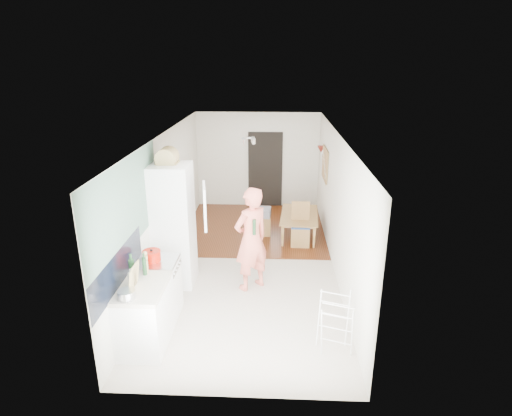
# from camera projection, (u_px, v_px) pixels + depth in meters

# --- Properties ---
(room_shell) EXTENTS (3.20, 7.00, 2.50)m
(room_shell) POSITION_uv_depth(u_px,v_px,m) (250.00, 203.00, 7.94)
(room_shell) COLOR silver
(room_shell) RESTS_ON ground
(floor) EXTENTS (3.20, 7.00, 0.01)m
(floor) POSITION_uv_depth(u_px,v_px,m) (250.00, 263.00, 8.35)
(floor) COLOR beige
(floor) RESTS_ON ground
(wood_floor_overlay) EXTENTS (3.20, 3.30, 0.01)m
(wood_floor_overlay) POSITION_uv_depth(u_px,v_px,m) (255.00, 228.00, 10.10)
(wood_floor_overlay) COLOR #612713
(wood_floor_overlay) RESTS_ON room_shell
(sage_wall_panel) EXTENTS (0.02, 3.00, 1.30)m
(sage_wall_panel) POSITION_uv_depth(u_px,v_px,m) (127.00, 206.00, 5.92)
(sage_wall_panel) COLOR slate
(sage_wall_panel) RESTS_ON room_shell
(tile_splashback) EXTENTS (0.02, 1.90, 0.50)m
(tile_splashback) POSITION_uv_depth(u_px,v_px,m) (119.00, 270.00, 5.64)
(tile_splashback) COLOR black
(tile_splashback) RESTS_ON room_shell
(doorway_recess) EXTENTS (0.90, 0.04, 2.00)m
(doorway_recess) POSITION_uv_depth(u_px,v_px,m) (265.00, 170.00, 11.29)
(doorway_recess) COLOR black
(doorway_recess) RESTS_ON room_shell
(base_cabinet) EXTENTS (0.60, 0.90, 0.86)m
(base_cabinet) POSITION_uv_depth(u_px,v_px,m) (145.00, 317.00, 5.86)
(base_cabinet) COLOR white
(base_cabinet) RESTS_ON room_shell
(worktop) EXTENTS (0.62, 0.92, 0.06)m
(worktop) POSITION_uv_depth(u_px,v_px,m) (142.00, 288.00, 5.71)
(worktop) COLOR beige
(worktop) RESTS_ON room_shell
(range_cooker) EXTENTS (0.60, 0.60, 0.88)m
(range_cooker) POSITION_uv_depth(u_px,v_px,m) (159.00, 289.00, 6.57)
(range_cooker) COLOR white
(range_cooker) RESTS_ON room_shell
(cooker_top) EXTENTS (0.60, 0.60, 0.04)m
(cooker_top) POSITION_uv_depth(u_px,v_px,m) (157.00, 262.00, 6.42)
(cooker_top) COLOR silver
(cooker_top) RESTS_ON room_shell
(fridge_housing) EXTENTS (0.66, 0.66, 2.15)m
(fridge_housing) POSITION_uv_depth(u_px,v_px,m) (173.00, 226.00, 7.32)
(fridge_housing) COLOR white
(fridge_housing) RESTS_ON room_shell
(fridge_door) EXTENTS (0.14, 0.56, 0.70)m
(fridge_door) POSITION_uv_depth(u_px,v_px,m) (205.00, 206.00, 6.85)
(fridge_door) COLOR white
(fridge_door) RESTS_ON room_shell
(fridge_interior) EXTENTS (0.02, 0.52, 0.66)m
(fridge_interior) POSITION_uv_depth(u_px,v_px,m) (190.00, 200.00, 7.15)
(fridge_interior) COLOR white
(fridge_interior) RESTS_ON room_shell
(pinboard) EXTENTS (0.03, 0.90, 0.70)m
(pinboard) POSITION_uv_depth(u_px,v_px,m) (325.00, 164.00, 9.56)
(pinboard) COLOR tan
(pinboard) RESTS_ON room_shell
(pinboard_frame) EXTENTS (0.00, 0.94, 0.74)m
(pinboard_frame) POSITION_uv_depth(u_px,v_px,m) (325.00, 164.00, 9.56)
(pinboard_frame) COLOR #9B7246
(pinboard_frame) RESTS_ON room_shell
(wall_sconce) EXTENTS (0.18, 0.18, 0.16)m
(wall_sconce) POSITION_uv_depth(u_px,v_px,m) (321.00, 149.00, 10.11)
(wall_sconce) COLOR maroon
(wall_sconce) RESTS_ON room_shell
(person) EXTENTS (0.93, 0.90, 2.15)m
(person) POSITION_uv_depth(u_px,v_px,m) (251.00, 230.00, 7.14)
(person) COLOR #F1735F
(person) RESTS_ON floor
(dining_table) EXTENTS (0.77, 1.27, 0.43)m
(dining_table) POSITION_uv_depth(u_px,v_px,m) (300.00, 227.00, 9.59)
(dining_table) COLOR #9B7246
(dining_table) RESTS_ON floor
(dining_chair) EXTENTS (0.40, 0.40, 0.92)m
(dining_chair) POSITION_uv_depth(u_px,v_px,m) (300.00, 225.00, 9.02)
(dining_chair) COLOR #9B7246
(dining_chair) RESTS_ON floor
(stool) EXTENTS (0.36, 0.36, 0.45)m
(stool) POSITION_uv_depth(u_px,v_px,m) (263.00, 225.00, 9.65)
(stool) COLOR #9B7246
(stool) RESTS_ON floor
(grey_drape) EXTENTS (0.42, 0.42, 0.17)m
(grey_drape) POSITION_uv_depth(u_px,v_px,m) (262.00, 212.00, 9.54)
(grey_drape) COLOR slate
(grey_drape) RESTS_ON stool
(drying_rack) EXTENTS (0.51, 0.49, 0.81)m
(drying_rack) POSITION_uv_depth(u_px,v_px,m) (335.00, 325.00, 5.74)
(drying_rack) COLOR white
(drying_rack) RESTS_ON floor
(bread_bin) EXTENTS (0.42, 0.40, 0.19)m
(bread_bin) POSITION_uv_depth(u_px,v_px,m) (167.00, 158.00, 7.02)
(bread_bin) COLOR tan
(bread_bin) RESTS_ON fridge_housing
(red_casserole) EXTENTS (0.33, 0.33, 0.16)m
(red_casserole) POSITION_uv_depth(u_px,v_px,m) (152.00, 256.00, 6.38)
(red_casserole) COLOR red
(red_casserole) RESTS_ON cooker_top
(steel_pan) EXTENTS (0.28, 0.28, 0.11)m
(steel_pan) POSITION_uv_depth(u_px,v_px,m) (127.00, 294.00, 5.38)
(steel_pan) COLOR silver
(steel_pan) RESTS_ON worktop
(held_bottle) EXTENTS (0.06, 0.06, 0.27)m
(held_bottle) POSITION_uv_depth(u_px,v_px,m) (254.00, 227.00, 6.96)
(held_bottle) COLOR #1D4021
(held_bottle) RESTS_ON person
(bottle_a) EXTENTS (0.10, 0.10, 0.33)m
(bottle_a) POSITION_uv_depth(u_px,v_px,m) (132.00, 271.00, 5.73)
(bottle_a) COLOR #1D4021
(bottle_a) RESTS_ON worktop
(bottle_b) EXTENTS (0.06, 0.06, 0.26)m
(bottle_b) POSITION_uv_depth(u_px,v_px,m) (145.00, 266.00, 5.95)
(bottle_b) COLOR #1D4021
(bottle_b) RESTS_ON worktop
(bottle_c) EXTENTS (0.10, 0.10, 0.20)m
(bottle_c) POSITION_uv_depth(u_px,v_px,m) (132.00, 279.00, 5.66)
(bottle_c) COLOR beige
(bottle_c) RESTS_ON worktop
(pepper_mill_front) EXTENTS (0.06, 0.06, 0.20)m
(pepper_mill_front) POSITION_uv_depth(u_px,v_px,m) (146.00, 267.00, 5.99)
(pepper_mill_front) COLOR tan
(pepper_mill_front) RESTS_ON worktop
(pepper_mill_back) EXTENTS (0.07, 0.07, 0.24)m
(pepper_mill_back) POSITION_uv_depth(u_px,v_px,m) (146.00, 263.00, 6.07)
(pepper_mill_back) COLOR tan
(pepper_mill_back) RESTS_ON worktop
(chopping_boards) EXTENTS (0.10, 0.25, 0.34)m
(chopping_boards) POSITION_uv_depth(u_px,v_px,m) (134.00, 277.00, 5.59)
(chopping_boards) COLOR tan
(chopping_boards) RESTS_ON worktop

